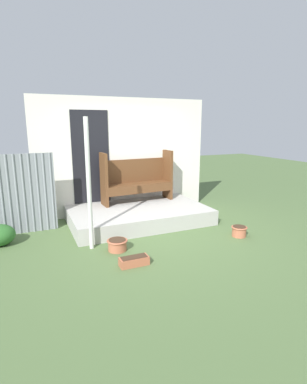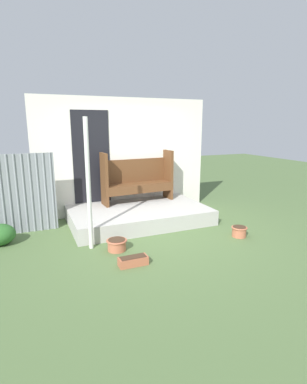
{
  "view_description": "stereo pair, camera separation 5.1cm",
  "coord_description": "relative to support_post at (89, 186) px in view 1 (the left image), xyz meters",
  "views": [
    {
      "loc": [
        -2.12,
        -4.81,
        2.02
      ],
      "look_at": [
        0.11,
        0.3,
        0.75
      ],
      "focal_mm": 28.0,
      "sensor_mm": 36.0,
      "label": 1
    },
    {
      "loc": [
        -2.07,
        -4.83,
        2.02
      ],
      "look_at": [
        0.11,
        0.3,
        0.75
      ],
      "focal_mm": 28.0,
      "sensor_mm": 36.0,
      "label": 2
    }
  ],
  "objects": [
    {
      "name": "bench",
      "position": [
        1.38,
        1.52,
        -0.21
      ],
      "size": [
        1.62,
        0.48,
        1.13
      ],
      "rotation": [
        0.0,
        0.0,
        0.05
      ],
      "color": "brown",
      "rests_on": "porch_slab"
    },
    {
      "name": "house_wall",
      "position": [
        1.17,
        1.86,
        0.23
      ],
      "size": [
        4.02,
        0.08,
        2.6
      ],
      "color": "white",
      "rests_on": "ground_plane"
    },
    {
      "name": "support_post",
      "position": [
        0.0,
        0.0,
        0.0
      ],
      "size": [
        0.07,
        0.07,
        2.13
      ],
      "color": "silver",
      "rests_on": "ground_plane"
    },
    {
      "name": "flower_pot_middle",
      "position": [
        2.61,
        -0.54,
        -0.96
      ],
      "size": [
        0.29,
        0.29,
        0.19
      ],
      "color": "#B76647",
      "rests_on": "ground_plane"
    },
    {
      "name": "planter_box_rect",
      "position": [
        0.44,
        -0.86,
        -1.0
      ],
      "size": [
        0.43,
        0.18,
        0.13
      ],
      "color": "#B26042",
      "rests_on": "ground_plane"
    },
    {
      "name": "flower_pot_left",
      "position": [
        0.37,
        -0.26,
        -0.96
      ],
      "size": [
        0.34,
        0.34,
        0.19
      ],
      "color": "#B76647",
      "rests_on": "ground_plane"
    },
    {
      "name": "porch_slab",
      "position": [
        1.21,
        0.98,
        -0.92
      ],
      "size": [
        2.82,
        1.71,
        0.3
      ],
      "color": "#B2AFA8",
      "rests_on": "ground_plane"
    },
    {
      "name": "ground_plane",
      "position": [
        1.2,
        0.13,
        -1.07
      ],
      "size": [
        24.0,
        24.0,
        0.0
      ],
      "primitive_type": "plane",
      "color": "#516B3D"
    }
  ]
}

